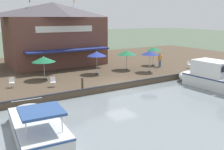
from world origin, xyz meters
TOP-DOWN VIEW (x-y plane):
  - ground_plane at (0.00, 0.00)m, footprint 220.00×220.00m
  - quay_deck at (-11.00, 0.00)m, footprint 22.00×56.00m
  - quay_edge_fender at (-0.10, 0.00)m, footprint 0.20×50.40m
  - waterfront_restaurant at (-13.39, -1.54)m, footprint 10.06×11.97m
  - patio_umbrella_by_entrance at (-5.08, 0.23)m, footprint 2.08×2.08m
  - patio_umbrella_back_row at (-2.83, 5.71)m, footprint 1.98×1.98m
  - patio_umbrella_mid_patio_right at (-5.69, 8.71)m, footprint 1.87×1.87m
  - patio_umbrella_near_quay_edge at (-5.51, -5.38)m, footprint 2.26×2.26m
  - patio_umbrella_far_corner at (-5.18, 4.21)m, footprint 2.20×2.20m
  - cafe_chair_far_corner_seat at (-2.40, -5.57)m, footprint 0.55×0.55m
  - cafe_chair_under_first_umbrella at (-4.08, -8.69)m, footprint 0.52×0.52m
  - cafe_chair_back_row_seat at (-2.00, 11.12)m, footprint 0.48×0.48m
  - person_at_quay_edge at (-4.33, 8.58)m, footprint 0.48×0.48m
  - motorboat_mid_row at (4.73, -9.03)m, footprint 6.91×2.85m
  - motorboat_nearest_quay at (3.88, 7.97)m, footprint 8.27×3.30m
  - mooring_post at (-0.35, -3.71)m, footprint 0.22×0.22m
  - tree_upstream_bank at (-17.90, 0.70)m, footprint 4.28×4.08m

SIDE VIEW (x-z plane):
  - ground_plane at x=0.00m, z-range 0.00..0.00m
  - quay_deck at x=-11.00m, z-range 0.00..0.60m
  - motorboat_mid_row at x=4.73m, z-range -0.40..1.63m
  - quay_edge_fender at x=-0.10m, z-range 0.60..0.70m
  - motorboat_nearest_quay at x=3.88m, z-range -0.27..2.23m
  - cafe_chair_far_corner_seat at x=-2.40m, z-range 0.65..1.50m
  - cafe_chair_under_first_umbrella at x=-4.08m, z-range 0.65..1.50m
  - cafe_chair_back_row_seat at x=-2.00m, z-range 0.65..1.50m
  - mooring_post at x=-0.35m, z-range 0.61..1.57m
  - person_at_quay_edge at x=-4.33m, z-range 0.82..2.51m
  - patio_umbrella_far_corner at x=-5.18m, z-range 1.44..3.71m
  - patio_umbrella_near_quay_edge at x=-5.51m, z-range 1.44..3.72m
  - patio_umbrella_mid_patio_right at x=-5.69m, z-range 1.50..3.86m
  - patio_umbrella_back_row at x=-2.83m, z-range 1.53..3.92m
  - patio_umbrella_by_entrance at x=-5.08m, z-range 1.53..3.98m
  - waterfront_restaurant at x=-13.39m, z-range 0.49..8.68m
  - tree_upstream_bank at x=-17.90m, z-range 1.95..8.97m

